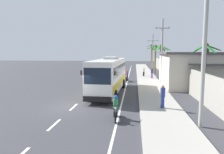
{
  "coord_description": "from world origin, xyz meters",
  "views": [
    {
      "loc": [
        4.79,
        -15.58,
        4.41
      ],
      "look_at": [
        2.41,
        6.33,
        1.7
      ],
      "focal_mm": 33.59,
      "sensor_mm": 36.0,
      "label": 1
    }
  ],
  "objects_px": {
    "pedestrian_far_walk": "(144,71)",
    "utility_pole_mid": "(162,50)",
    "pedestrian_near_kerb": "(163,96)",
    "palm_third": "(151,51)",
    "utility_pole_far": "(152,52)",
    "roadside_building": "(216,69)",
    "motorcycle_beside_bus": "(127,77)",
    "palm_fourth": "(155,53)",
    "motorcycle_trailing": "(116,110)",
    "utility_pole_nearest": "(205,35)",
    "pedestrian_midwalk": "(152,73)",
    "palm_nearest": "(161,53)",
    "coach_bus_foreground": "(109,74)",
    "palm_second": "(205,60)"
  },
  "relations": [
    {
      "from": "roadside_building",
      "to": "utility_pole_mid",
      "type": "bearing_deg",
      "value": 160.93
    },
    {
      "from": "pedestrian_near_kerb",
      "to": "utility_pole_mid",
      "type": "xyz_separation_m",
      "value": [
        1.56,
        13.77,
        3.52
      ]
    },
    {
      "from": "utility_pole_nearest",
      "to": "utility_pole_mid",
      "type": "distance_m",
      "value": 17.25
    },
    {
      "from": "palm_third",
      "to": "roadside_building",
      "type": "xyz_separation_m",
      "value": [
        5.99,
        -26.75,
        -2.35
      ]
    },
    {
      "from": "pedestrian_far_walk",
      "to": "palm_second",
      "type": "distance_m",
      "value": 17.66
    },
    {
      "from": "motorcycle_beside_bus",
      "to": "pedestrian_near_kerb",
      "type": "height_order",
      "value": "pedestrian_near_kerb"
    },
    {
      "from": "utility_pole_nearest",
      "to": "palm_fourth",
      "type": "height_order",
      "value": "utility_pole_nearest"
    },
    {
      "from": "palm_second",
      "to": "palm_third",
      "type": "height_order",
      "value": "palm_third"
    },
    {
      "from": "coach_bus_foreground",
      "to": "pedestrian_midwalk",
      "type": "distance_m",
      "value": 13.02
    },
    {
      "from": "utility_pole_far",
      "to": "utility_pole_mid",
      "type": "bearing_deg",
      "value": -90.48
    },
    {
      "from": "motorcycle_trailing",
      "to": "roadside_building",
      "type": "relative_size",
      "value": 0.14
    },
    {
      "from": "pedestrian_near_kerb",
      "to": "utility_pole_mid",
      "type": "distance_m",
      "value": 14.3
    },
    {
      "from": "motorcycle_beside_bus",
      "to": "motorcycle_trailing",
      "type": "relative_size",
      "value": 1.0
    },
    {
      "from": "utility_pole_far",
      "to": "coach_bus_foreground",
      "type": "bearing_deg",
      "value": -104.72
    },
    {
      "from": "utility_pole_mid",
      "to": "roadside_building",
      "type": "bearing_deg",
      "value": -19.07
    },
    {
      "from": "pedestrian_far_walk",
      "to": "utility_pole_mid",
      "type": "height_order",
      "value": "utility_pole_mid"
    },
    {
      "from": "pedestrian_near_kerb",
      "to": "pedestrian_midwalk",
      "type": "xyz_separation_m",
      "value": [
        0.62,
        17.92,
        -0.03
      ]
    },
    {
      "from": "motorcycle_beside_bus",
      "to": "palm_third",
      "type": "distance_m",
      "value": 24.36
    },
    {
      "from": "motorcycle_trailing",
      "to": "palm_fourth",
      "type": "height_order",
      "value": "palm_fourth"
    },
    {
      "from": "utility_pole_mid",
      "to": "motorcycle_beside_bus",
      "type": "bearing_deg",
      "value": 167.61
    },
    {
      "from": "pedestrian_midwalk",
      "to": "palm_second",
      "type": "xyz_separation_m",
      "value": [
        3.54,
        -14.01,
        2.55
      ]
    },
    {
      "from": "pedestrian_near_kerb",
      "to": "utility_pole_nearest",
      "type": "distance_m",
      "value": 5.76
    },
    {
      "from": "pedestrian_near_kerb",
      "to": "utility_pole_mid",
      "type": "height_order",
      "value": "utility_pole_mid"
    },
    {
      "from": "pedestrian_midwalk",
      "to": "utility_pole_mid",
      "type": "height_order",
      "value": "utility_pole_mid"
    },
    {
      "from": "palm_fourth",
      "to": "roadside_building",
      "type": "distance_m",
      "value": 16.47
    },
    {
      "from": "motorcycle_trailing",
      "to": "pedestrian_near_kerb",
      "type": "distance_m",
      "value": 4.25
    },
    {
      "from": "motorcycle_beside_bus",
      "to": "motorcycle_trailing",
      "type": "bearing_deg",
      "value": -90.36
    },
    {
      "from": "utility_pole_far",
      "to": "roadside_building",
      "type": "height_order",
      "value": "utility_pole_far"
    },
    {
      "from": "palm_third",
      "to": "pedestrian_midwalk",
      "type": "bearing_deg",
      "value": -93.96
    },
    {
      "from": "utility_pole_mid",
      "to": "palm_second",
      "type": "height_order",
      "value": "utility_pole_mid"
    },
    {
      "from": "pedestrian_near_kerb",
      "to": "palm_third",
      "type": "bearing_deg",
      "value": 128.54
    },
    {
      "from": "pedestrian_near_kerb",
      "to": "palm_fourth",
      "type": "xyz_separation_m",
      "value": [
        1.92,
        26.71,
        3.04
      ]
    },
    {
      "from": "motorcycle_trailing",
      "to": "pedestrian_far_walk",
      "type": "distance_m",
      "value": 23.49
    },
    {
      "from": "palm_second",
      "to": "palm_fourth",
      "type": "bearing_deg",
      "value": 95.62
    },
    {
      "from": "motorcycle_beside_bus",
      "to": "palm_fourth",
      "type": "bearing_deg",
      "value": 66.64
    },
    {
      "from": "roadside_building",
      "to": "utility_pole_far",
      "type": "bearing_deg",
      "value": 107.95
    },
    {
      "from": "coach_bus_foreground",
      "to": "roadside_building",
      "type": "xyz_separation_m",
      "value": [
        12.84,
        5.4,
        0.19
      ]
    },
    {
      "from": "pedestrian_near_kerb",
      "to": "palm_fourth",
      "type": "bearing_deg",
      "value": 127.46
    },
    {
      "from": "pedestrian_midwalk",
      "to": "pedestrian_near_kerb",
      "type": "bearing_deg",
      "value": 61.32
    },
    {
      "from": "motorcycle_beside_bus",
      "to": "palm_second",
      "type": "xyz_separation_m",
      "value": [
        7.38,
        -10.91,
        2.95
      ]
    },
    {
      "from": "pedestrian_midwalk",
      "to": "palm_fourth",
      "type": "bearing_deg",
      "value": -125.11
    },
    {
      "from": "utility_pole_nearest",
      "to": "palm_fourth",
      "type": "bearing_deg",
      "value": 89.66
    },
    {
      "from": "motorcycle_beside_bus",
      "to": "palm_third",
      "type": "relative_size",
      "value": 0.32
    },
    {
      "from": "motorcycle_trailing",
      "to": "palm_second",
      "type": "bearing_deg",
      "value": 41.03
    },
    {
      "from": "palm_fourth",
      "to": "roadside_building",
      "type": "relative_size",
      "value": 0.42
    },
    {
      "from": "motorcycle_trailing",
      "to": "palm_nearest",
      "type": "height_order",
      "value": "palm_nearest"
    },
    {
      "from": "pedestrian_far_walk",
      "to": "roadside_building",
      "type": "height_order",
      "value": "roadside_building"
    },
    {
      "from": "utility_pole_far",
      "to": "roadside_building",
      "type": "xyz_separation_m",
      "value": [
        6.31,
        -19.47,
        -2.07
      ]
    },
    {
      "from": "utility_pole_nearest",
      "to": "utility_pole_mid",
      "type": "xyz_separation_m",
      "value": [
        -0.18,
        17.24,
        -0.74
      ]
    },
    {
      "from": "pedestrian_far_walk",
      "to": "palm_third",
      "type": "bearing_deg",
      "value": -137.73
    }
  ]
}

